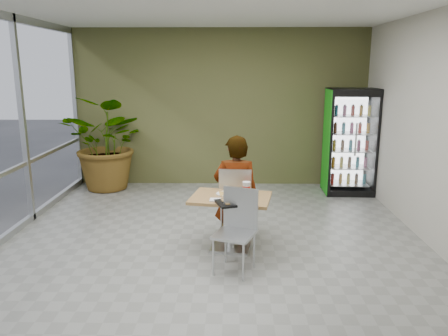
{
  "coord_description": "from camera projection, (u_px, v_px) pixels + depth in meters",
  "views": [
    {
      "loc": [
        0.25,
        -5.52,
        2.43
      ],
      "look_at": [
        0.14,
        0.65,
        1.0
      ],
      "focal_mm": 35.0,
      "sensor_mm": 36.0,
      "label": 1
    }
  ],
  "objects": [
    {
      "name": "chair_far",
      "position": [
        235.0,
        197.0,
        6.3
      ],
      "size": [
        0.49,
        0.49,
        1.03
      ],
      "rotation": [
        0.0,
        0.0,
        3.07
      ],
      "color": "#AFB2B4",
      "rests_on": "ground"
    },
    {
      "name": "ground",
      "position": [
        213.0,
        250.0,
        5.93
      ],
      "size": [
        7.0,
        7.0,
        0.0
      ],
      "primitive_type": "plane",
      "color": "gray",
      "rests_on": "ground"
    },
    {
      "name": "chair_near",
      "position": [
        237.0,
        223.0,
        5.28
      ],
      "size": [
        0.58,
        0.58,
        1.0
      ],
      "rotation": [
        0.0,
        0.0,
        -0.38
      ],
      "color": "#AFB2B4",
      "rests_on": "ground"
    },
    {
      "name": "room_envelope",
      "position": [
        212.0,
        134.0,
        5.57
      ],
      "size": [
        6.0,
        7.0,
        3.2
      ],
      "primitive_type": null,
      "color": "beige",
      "rests_on": "ground"
    },
    {
      "name": "beverage_fridge",
      "position": [
        350.0,
        142.0,
        8.45
      ],
      "size": [
        0.95,
        0.74,
        2.04
      ],
      "rotation": [
        0.0,
        0.0,
        -0.03
      ],
      "color": "black",
      "rests_on": "ground"
    },
    {
      "name": "pizza_plate",
      "position": [
        225.0,
        193.0,
        5.91
      ],
      "size": [
        0.32,
        0.3,
        0.03
      ],
      "color": "white",
      "rests_on": "dining_table"
    },
    {
      "name": "napkin_stack",
      "position": [
        215.0,
        200.0,
        5.62
      ],
      "size": [
        0.15,
        0.15,
        0.02
      ],
      "primitive_type": "cube",
      "rotation": [
        0.0,
        0.0,
        -0.07
      ],
      "color": "white",
      "rests_on": "dining_table"
    },
    {
      "name": "soda_cup",
      "position": [
        246.0,
        189.0,
        5.83
      ],
      "size": [
        0.11,
        0.11,
        0.19
      ],
      "color": "white",
      "rests_on": "dining_table"
    },
    {
      "name": "cafeteria_tray",
      "position": [
        235.0,
        202.0,
        5.5
      ],
      "size": [
        0.56,
        0.48,
        0.03
      ],
      "primitive_type": "cube",
      "rotation": [
        0.0,
        0.0,
        0.34
      ],
      "color": "black",
      "rests_on": "dining_table"
    },
    {
      "name": "potted_plant",
      "position": [
        109.0,
        143.0,
        8.72
      ],
      "size": [
        2.13,
        2.0,
        1.89
      ],
      "primitive_type": "imported",
      "rotation": [
        0.0,
        0.0,
        -0.39
      ],
      "color": "#2D7032",
      "rests_on": "ground"
    },
    {
      "name": "seated_woman",
      "position": [
        236.0,
        196.0,
        6.36
      ],
      "size": [
        0.69,
        0.47,
        1.79
      ],
      "primitive_type": "imported",
      "rotation": [
        0.0,
        0.0,
        3.07
      ],
      "color": "black",
      "rests_on": "ground"
    },
    {
      "name": "dining_table",
      "position": [
        231.0,
        212.0,
        5.85
      ],
      "size": [
        1.15,
        0.9,
        0.75
      ],
      "rotation": [
        0.0,
        0.0,
        -0.18
      ],
      "color": "#9F7344",
      "rests_on": "ground"
    }
  ]
}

